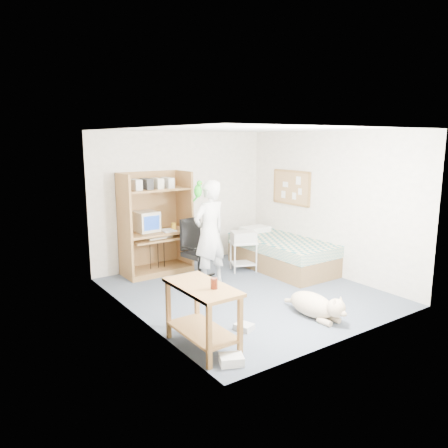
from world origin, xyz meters
The scene contains 21 objects.
floor centered at (0.00, 0.00, 0.00)m, with size 4.00×4.00×0.00m, color #475461.
wall_back centered at (0.00, 2.00, 1.25)m, with size 3.60×0.02×2.50m, color beige.
wall_right centered at (1.80, 0.00, 1.25)m, with size 0.02×4.00×2.50m, color beige.
wall_left centered at (-1.80, 0.00, 1.25)m, with size 0.02×4.00×2.50m, color beige.
ceiling centered at (0.00, 0.00, 2.50)m, with size 3.60×4.00×0.02m, color white.
computer_hutch centered at (-0.70, 1.74, 0.82)m, with size 1.20×0.63×1.80m.
bed centered at (1.30, 0.62, 0.29)m, with size 1.02×2.02×0.66m.
side_desk centered at (-1.55, -1.20, 0.49)m, with size 0.50×1.00×0.75m.
corkboard centered at (1.77, 0.90, 1.45)m, with size 0.04×0.94×0.66m.
office_chair centered at (-0.32, 0.95, 0.37)m, with size 0.58×0.58×1.04m.
person centered at (-0.26, 0.64, 0.86)m, with size 0.63×0.41×1.72m, color silver.
parrot centered at (-0.46, 0.66, 1.58)m, with size 0.13×0.22×0.35m.
dog centered at (0.15, -1.33, 0.17)m, with size 0.37×1.07×0.40m.
printer_cart centered at (0.65, 0.92, 0.36)m, with size 0.56×0.51×0.55m.
printer centered at (0.65, 0.92, 0.64)m, with size 0.42×0.32×0.18m, color #B7B7B1.
crt_monitor centered at (-0.87, 1.75, 0.95)m, with size 0.41×0.43×0.36m.
keyboard centered at (-0.70, 1.58, 0.67)m, with size 0.45×0.16×0.03m, color beige.
pencil_cup centered at (-0.37, 1.65, 0.82)m, with size 0.08×0.08×0.12m, color gold.
drink_glass centered at (-1.50, -1.37, 0.81)m, with size 0.08×0.08×0.12m, color #3E150A.
floor_box_a centered at (-1.50, -1.70, 0.05)m, with size 0.25×0.20×0.10m, color white.
floor_box_b centered at (-0.88, -1.10, 0.04)m, with size 0.18×0.22×0.08m, color #B2B2AD.
Camera 1 is at (-4.01, -5.18, 2.37)m, focal length 35.00 mm.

